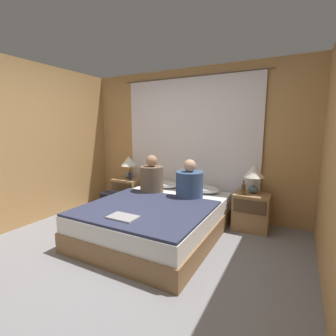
{
  "coord_description": "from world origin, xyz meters",
  "views": [
    {
      "loc": [
        1.67,
        -1.96,
        1.51
      ],
      "look_at": [
        0.0,
        1.17,
        0.91
      ],
      "focal_mm": 26.0,
      "sensor_mm": 36.0,
      "label": 1
    }
  ],
  "objects_px": {
    "beer_bottle_on_right_stand": "(243,189)",
    "backpack_on_floor": "(112,202)",
    "lamp_left": "(129,163)",
    "bed": "(158,219)",
    "person_right_in_bed": "(189,183)",
    "pillow_left": "(164,184)",
    "lamp_right": "(254,173)",
    "nightstand_right": "(251,211)",
    "pillow_right": "(203,189)",
    "person_left_in_bed": "(152,178)",
    "laptop_on_bed": "(123,217)",
    "beer_bottle_on_left_stand": "(130,176)",
    "nightstand_left": "(128,192)"
  },
  "relations": [
    {
      "from": "beer_bottle_on_right_stand",
      "to": "backpack_on_floor",
      "type": "bearing_deg",
      "value": -170.75
    },
    {
      "from": "beer_bottle_on_right_stand",
      "to": "lamp_left",
      "type": "bearing_deg",
      "value": 175.7
    },
    {
      "from": "bed",
      "to": "person_right_in_bed",
      "type": "distance_m",
      "value": 0.7
    },
    {
      "from": "lamp_left",
      "to": "person_right_in_bed",
      "type": "bearing_deg",
      "value": -16.5
    },
    {
      "from": "bed",
      "to": "pillow_left",
      "type": "distance_m",
      "value": 0.95
    },
    {
      "from": "lamp_right",
      "to": "beer_bottle_on_right_stand",
      "type": "xyz_separation_m",
      "value": [
        -0.11,
        -0.16,
        -0.21
      ]
    },
    {
      "from": "nightstand_right",
      "to": "lamp_right",
      "type": "height_order",
      "value": "lamp_right"
    },
    {
      "from": "beer_bottle_on_right_stand",
      "to": "pillow_right",
      "type": "bearing_deg",
      "value": 169.11
    },
    {
      "from": "nightstand_right",
      "to": "person_left_in_bed",
      "type": "bearing_deg",
      "value": -165.96
    },
    {
      "from": "nightstand_right",
      "to": "beer_bottle_on_right_stand",
      "type": "height_order",
      "value": "beer_bottle_on_right_stand"
    },
    {
      "from": "bed",
      "to": "laptop_on_bed",
      "type": "relative_size",
      "value": 6.17
    },
    {
      "from": "person_left_in_bed",
      "to": "laptop_on_bed",
      "type": "distance_m",
      "value": 1.25
    },
    {
      "from": "lamp_right",
      "to": "pillow_left",
      "type": "distance_m",
      "value": 1.53
    },
    {
      "from": "bed",
      "to": "lamp_left",
      "type": "height_order",
      "value": "lamp_left"
    },
    {
      "from": "lamp_left",
      "to": "beer_bottle_on_right_stand",
      "type": "xyz_separation_m",
      "value": [
        2.17,
        -0.16,
        -0.21
      ]
    },
    {
      "from": "beer_bottle_on_right_stand",
      "to": "beer_bottle_on_left_stand",
      "type": "bearing_deg",
      "value": 180.0
    },
    {
      "from": "lamp_left",
      "to": "lamp_right",
      "type": "relative_size",
      "value": 1.0
    },
    {
      "from": "pillow_right",
      "to": "backpack_on_floor",
      "type": "xyz_separation_m",
      "value": [
        -1.49,
        -0.48,
        -0.31
      ]
    },
    {
      "from": "lamp_right",
      "to": "pillow_left",
      "type": "xyz_separation_m",
      "value": [
        -1.5,
        -0.03,
        -0.32
      ]
    },
    {
      "from": "pillow_left",
      "to": "person_right_in_bed",
      "type": "distance_m",
      "value": 0.78
    },
    {
      "from": "laptop_on_bed",
      "to": "lamp_left",
      "type": "bearing_deg",
      "value": 124.92
    },
    {
      "from": "nightstand_right",
      "to": "nightstand_left",
      "type": "bearing_deg",
      "value": 180.0
    },
    {
      "from": "backpack_on_floor",
      "to": "person_right_in_bed",
      "type": "bearing_deg",
      "value": 3.61
    },
    {
      "from": "bed",
      "to": "lamp_left",
      "type": "relative_size",
      "value": 4.88
    },
    {
      "from": "pillow_left",
      "to": "backpack_on_floor",
      "type": "height_order",
      "value": "pillow_left"
    },
    {
      "from": "nightstand_right",
      "to": "beer_bottle_on_left_stand",
      "type": "relative_size",
      "value": 2.63
    },
    {
      "from": "nightstand_left",
      "to": "lamp_right",
      "type": "distance_m",
      "value": 2.35
    },
    {
      "from": "pillow_left",
      "to": "beer_bottle_on_left_stand",
      "type": "relative_size",
      "value": 2.71
    },
    {
      "from": "person_left_in_bed",
      "to": "person_right_in_bed",
      "type": "relative_size",
      "value": 1.05
    },
    {
      "from": "backpack_on_floor",
      "to": "laptop_on_bed",
      "type": "bearing_deg",
      "value": -44.44
    },
    {
      "from": "backpack_on_floor",
      "to": "pillow_left",
      "type": "bearing_deg",
      "value": 31.98
    },
    {
      "from": "pillow_left",
      "to": "beer_bottle_on_left_stand",
      "type": "xyz_separation_m",
      "value": [
        -0.63,
        -0.13,
        0.1
      ]
    },
    {
      "from": "backpack_on_floor",
      "to": "beer_bottle_on_left_stand",
      "type": "bearing_deg",
      "value": 68.59
    },
    {
      "from": "beer_bottle_on_right_stand",
      "to": "bed",
      "type": "bearing_deg",
      "value": -145.81
    },
    {
      "from": "lamp_left",
      "to": "beer_bottle_on_right_stand",
      "type": "height_order",
      "value": "lamp_left"
    },
    {
      "from": "nightstand_right",
      "to": "pillow_left",
      "type": "bearing_deg",
      "value": 179.44
    },
    {
      "from": "lamp_right",
      "to": "beer_bottle_on_left_stand",
      "type": "xyz_separation_m",
      "value": [
        -2.13,
        -0.16,
        -0.22
      ]
    },
    {
      "from": "pillow_left",
      "to": "pillow_right",
      "type": "bearing_deg",
      "value": 0.0
    },
    {
      "from": "lamp_left",
      "to": "pillow_right",
      "type": "distance_m",
      "value": 1.53
    },
    {
      "from": "nightstand_right",
      "to": "laptop_on_bed",
      "type": "distance_m",
      "value": 1.95
    },
    {
      "from": "person_left_in_bed",
      "to": "beer_bottle_on_left_stand",
      "type": "height_order",
      "value": "person_left_in_bed"
    },
    {
      "from": "laptop_on_bed",
      "to": "pillow_right",
      "type": "bearing_deg",
      "value": 76.43
    },
    {
      "from": "nightstand_right",
      "to": "lamp_left",
      "type": "distance_m",
      "value": 2.35
    },
    {
      "from": "lamp_right",
      "to": "person_right_in_bed",
      "type": "height_order",
      "value": "person_right_in_bed"
    },
    {
      "from": "person_right_in_bed",
      "to": "beer_bottle_on_left_stand",
      "type": "distance_m",
      "value": 1.32
    },
    {
      "from": "person_right_in_bed",
      "to": "nightstand_right",
      "type": "bearing_deg",
      "value": 23.99
    },
    {
      "from": "pillow_left",
      "to": "beer_bottle_on_right_stand",
      "type": "xyz_separation_m",
      "value": [
        1.39,
        -0.13,
        0.1
      ]
    },
    {
      "from": "pillow_left",
      "to": "beer_bottle_on_left_stand",
      "type": "distance_m",
      "value": 0.65
    },
    {
      "from": "bed",
      "to": "pillow_right",
      "type": "bearing_deg",
      "value": 66.38
    },
    {
      "from": "pillow_left",
      "to": "nightstand_right",
      "type": "bearing_deg",
      "value": -0.56
    }
  ]
}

